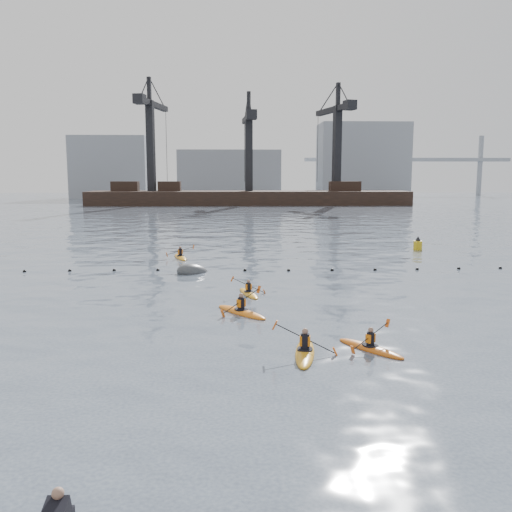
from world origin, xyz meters
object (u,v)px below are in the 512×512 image
object	(u,v)px
kayaker_3	(249,293)
mooring_buoy	(193,273)
kayaker_1	(305,351)
nav_buoy	(418,245)
kayaker_2	(241,311)
kayaker_0	(370,347)
kayaker_5	(180,257)

from	to	relation	value
kayaker_3	mooring_buoy	distance (m)	7.83
kayaker_1	kayaker_3	bearing A→B (deg)	108.81
kayaker_3	nav_buoy	size ratio (longest dim) A/B	2.15
kayaker_1	kayaker_2	distance (m)	6.47
mooring_buoy	nav_buoy	bearing A→B (deg)	29.67
kayaker_2	kayaker_3	size ratio (longest dim) A/B	1.06
kayaker_1	kayaker_3	size ratio (longest dim) A/B	1.19
kayaker_1	kayaker_0	bearing A→B (deg)	18.18
kayaker_0	kayaker_1	xyz separation A→B (m)	(-2.52, -0.43, 0.01)
kayaker_1	kayaker_3	xyz separation A→B (m)	(-1.87, 10.21, -0.02)
kayaker_0	kayaker_1	size ratio (longest dim) A/B	0.81
kayaker_0	mooring_buoy	distance (m)	18.54
kayaker_3	kayaker_1	bearing A→B (deg)	-95.46
kayaker_3	nav_buoy	distance (m)	23.42
kayaker_0	kayaker_5	size ratio (longest dim) A/B	0.83
kayaker_0	nav_buoy	xyz separation A→B (m)	(10.92, 27.50, 0.32)
kayaker_2	kayaker_5	distance (m)	18.36
mooring_buoy	nav_buoy	distance (m)	21.81
kayaker_5	nav_buoy	xyz separation A→B (m)	(20.48, 4.16, 0.31)
kayaker_5	nav_buoy	world-z (taller)	nav_buoy
kayaker_2	kayaker_3	distance (m)	4.18
kayaker_2	kayaker_0	bearing A→B (deg)	-88.16
kayaker_5	nav_buoy	distance (m)	20.90
mooring_buoy	nav_buoy	size ratio (longest dim) A/B	1.72
kayaker_2	nav_buoy	distance (m)	26.96
kayaker_0	nav_buoy	distance (m)	29.59
kayaker_5	nav_buoy	bearing A→B (deg)	-6.04
kayaker_1	kayaker_3	distance (m)	10.38
kayaker_1	kayaker_2	bearing A→B (deg)	119.23
kayaker_0	mooring_buoy	size ratio (longest dim) A/B	1.20
kayaker_5	mooring_buoy	xyz separation A→B (m)	(1.53, -6.63, -0.10)
kayaker_2	kayaker_3	xyz separation A→B (m)	(0.43, 4.16, -0.02)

